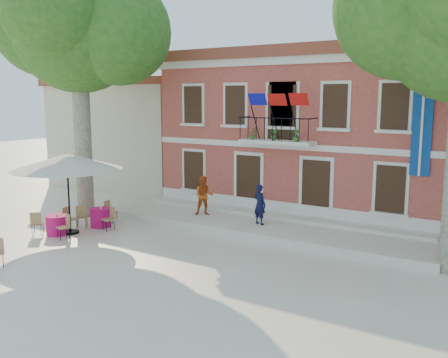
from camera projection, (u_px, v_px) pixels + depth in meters
The scene contains 10 objects.
ground at pixel (154, 249), 17.72m from camera, with size 90.00×90.00×0.00m, color beige.
main_building at pixel (318, 130), 24.35m from camera, with size 13.50×9.59×7.50m.
neighbor_west at pixel (152, 132), 31.41m from camera, with size 9.40×9.40×6.40m.
terrace at pixel (263, 226), 20.29m from camera, with size 14.00×3.40×0.30m, color silver.
plane_tree_west at pixel (78, 28), 21.48m from camera, with size 5.72×5.72×11.23m.
patio_umbrella at pixel (67, 162), 19.36m from camera, with size 4.27×4.27×3.17m.
pedestrian_navy at pixel (260, 204), 19.89m from camera, with size 0.59×0.39×1.62m, color black.
pedestrian_orange at pixel (204, 196), 21.46m from camera, with size 0.83×0.64×1.70m, color #C04D16.
cafe_table_0 at pixel (57, 224), 19.54m from camera, with size 1.85×1.74×0.95m.
cafe_table_3 at pixel (101, 217), 20.76m from camera, with size 1.84×1.76×0.95m.
Camera 1 is at (11.31, -13.05, 5.30)m, focal length 40.00 mm.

